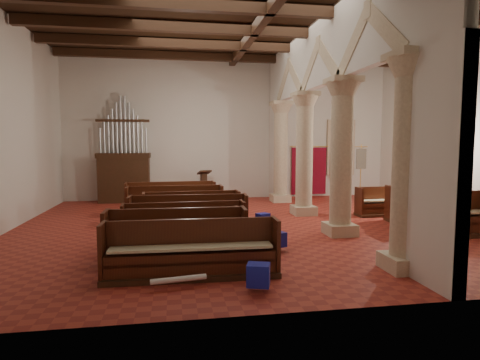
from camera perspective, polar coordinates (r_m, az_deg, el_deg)
name	(u,v)px	position (r m, az deg, el deg)	size (l,w,h in m)	color
floor	(261,225)	(11.85, 2.98, -6.46)	(14.00, 14.00, 0.00)	#9D3022
ceiling	(262,14)	(12.13, 3.13, 22.49)	(14.00, 14.00, 0.00)	black
wall_back	(232,129)	(17.51, -1.20, 7.24)	(14.00, 0.02, 6.00)	silver
wall_front	(354,101)	(5.91, 15.88, 10.75)	(14.00, 0.02, 6.00)	silver
wall_right	(479,124)	(14.78, 30.81, 6.84)	(0.02, 12.00, 6.00)	silver
ceiling_beams	(262,21)	(12.08, 3.12, 21.67)	(13.80, 11.80, 0.30)	#361D11
arcade	(322,103)	(12.16, 11.52, 10.62)	(0.90, 11.90, 6.00)	beige
window_right_b	(427,148)	(16.76, 25.11, 4.08)	(0.03, 1.00, 2.20)	#2B6152
window_back	(340,147)	(18.86, 14.08, 4.51)	(1.00, 0.03, 2.20)	#2B6152
pipe_organ	(124,168)	(16.98, -16.16, 1.59)	(2.10, 0.85, 4.40)	#361D11
lectern	(204,188)	(16.96, -5.18, -1.08)	(0.61, 0.65, 1.28)	#321D10
dossal_curtain	(309,171)	(18.30, 9.76, 1.33)	(1.80, 0.07, 2.17)	maroon
processional_banner	(360,182)	(17.23, 16.74, -0.30)	(0.52, 0.66, 2.35)	#361D11
hymnal_box_a	(258,275)	(6.69, 2.64, -13.33)	(0.36, 0.30, 0.36)	navy
hymnal_box_b	(278,239)	(9.09, 5.41, -8.42)	(0.33, 0.26, 0.33)	navy
hymnal_box_c	(263,219)	(11.37, 3.27, -5.58)	(0.34, 0.27, 0.34)	#163498
tube_heater_a	(179,279)	(6.93, -8.72, -13.78)	(0.09, 0.09, 0.93)	silver
tube_heater_b	(138,258)	(8.28, -14.30, -10.69)	(0.10, 0.10, 0.99)	white
nave_pew_0	(192,259)	(7.41, -6.87, -11.03)	(3.17, 0.75, 1.03)	#361D11
nave_pew_1	(177,245)	(8.28, -8.99, -9.14)	(2.84, 0.80, 1.09)	#361D11
nave_pew_2	(177,238)	(9.09, -8.91, -8.14)	(2.86, 0.74, 0.95)	#361D11
nave_pew_3	(185,229)	(9.91, -7.89, -6.96)	(2.98, 0.75, 0.97)	#361D11
nave_pew_4	(189,222)	(10.71, -7.29, -5.90)	(3.12, 0.82, 1.04)	#361D11
nave_pew_5	(192,215)	(11.75, -6.86, -4.94)	(2.81, 0.80, 1.01)	#361D11
nave_pew_6	(175,209)	(12.70, -9.19, -4.09)	(2.98, 0.75, 1.08)	#361D11
nave_pew_7	(171,203)	(13.85, -9.79, -3.30)	(3.04, 0.89, 1.09)	#361D11
aisle_pew_0	(452,221)	(11.86, 27.91, -5.15)	(2.07, 0.85, 1.15)	#361D11
aisle_pew_1	(427,213)	(12.91, 25.06, -4.27)	(1.88, 0.77, 1.12)	#361D11
aisle_pew_2	(417,209)	(13.49, 23.92, -3.83)	(1.86, 0.81, 1.11)	#361D11
aisle_pew_3	(384,206)	(14.16, 19.82, -3.51)	(1.86, 0.65, 0.96)	#361D11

